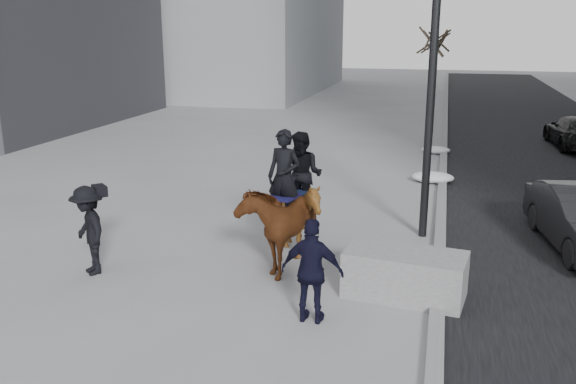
# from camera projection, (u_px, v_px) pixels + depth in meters

# --- Properties ---
(ground) EXTENTS (120.00, 120.00, 0.00)m
(ground) POSITION_uv_depth(u_px,v_px,m) (272.00, 286.00, 11.35)
(ground) COLOR gray
(ground) RESTS_ON ground
(road) EXTENTS (8.00, 90.00, 0.01)m
(road) POSITION_uv_depth(u_px,v_px,m) (574.00, 181.00, 19.02)
(road) COLOR black
(road) RESTS_ON ground
(curb) EXTENTS (0.25, 90.00, 0.12)m
(curb) POSITION_uv_depth(u_px,v_px,m) (443.00, 172.00, 19.96)
(curb) COLOR gray
(curb) RESTS_ON ground
(planter) EXTENTS (2.21, 1.33, 0.83)m
(planter) POSITION_uv_depth(u_px,v_px,m) (405.00, 274.00, 10.82)
(planter) COLOR #97989A
(planter) RESTS_ON ground
(tree_near) EXTENTS (1.20, 1.20, 5.01)m
(tree_near) POSITION_uv_depth(u_px,v_px,m) (432.00, 85.00, 23.14)
(tree_near) COLOR #35281F
(tree_near) RESTS_ON ground
(tree_far) EXTENTS (1.20, 1.20, 4.81)m
(tree_far) POSITION_uv_depth(u_px,v_px,m) (434.00, 79.00, 27.02)
(tree_far) COLOR #372B20
(tree_far) RESTS_ON ground
(mounted_left) EXTENTS (1.42, 2.30, 2.76)m
(mounted_left) POSITION_uv_depth(u_px,v_px,m) (282.00, 217.00, 12.04)
(mounted_left) COLOR #522510
(mounted_left) RESTS_ON ground
(mounted_right) EXTENTS (1.56, 1.71, 2.61)m
(mounted_right) POSITION_uv_depth(u_px,v_px,m) (301.00, 208.00, 12.61)
(mounted_right) COLOR #4E290F
(mounted_right) RESTS_ON ground
(feeder) EXTENTS (1.05, 0.88, 1.75)m
(feeder) POSITION_uv_depth(u_px,v_px,m) (312.00, 271.00, 9.78)
(feeder) COLOR black
(feeder) RESTS_ON ground
(camera_crew) EXTENTS (1.28, 1.25, 1.75)m
(camera_crew) POSITION_uv_depth(u_px,v_px,m) (89.00, 230.00, 11.72)
(camera_crew) COLOR black
(camera_crew) RESTS_ON ground
(lamppost) EXTENTS (0.25, 1.17, 9.09)m
(lamppost) POSITION_uv_depth(u_px,v_px,m) (436.00, 10.00, 12.81)
(lamppost) COLOR black
(lamppost) RESTS_ON ground
(snow_piles) EXTENTS (1.29, 5.31, 0.33)m
(snow_piles) POSITION_uv_depth(u_px,v_px,m) (434.00, 166.00, 20.35)
(snow_piles) COLOR white
(snow_piles) RESTS_ON ground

